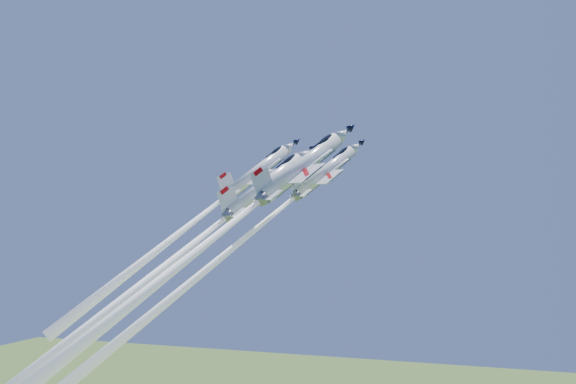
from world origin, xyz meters
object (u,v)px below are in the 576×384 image
(jet_lead, at_px, (231,249))
(jet_slot, at_px, (168,263))
(jet_left, at_px, (190,224))
(jet_right, at_px, (202,247))

(jet_lead, relative_size, jet_slot, 0.99)
(jet_left, height_order, jet_slot, jet_left)
(jet_left, bearing_deg, jet_lead, 32.26)
(jet_left, bearing_deg, jet_slot, -32.40)
(jet_lead, height_order, jet_slot, jet_lead)
(jet_lead, height_order, jet_left, jet_left)
(jet_left, height_order, jet_right, jet_right)
(jet_left, distance_m, jet_slot, 11.53)
(jet_right, bearing_deg, jet_left, 169.82)
(jet_lead, distance_m, jet_right, 11.64)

